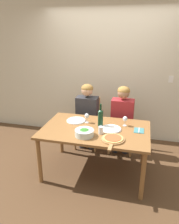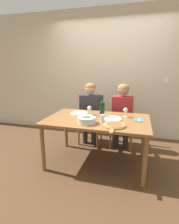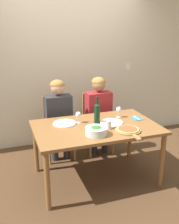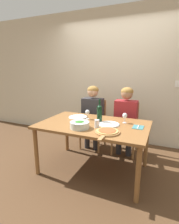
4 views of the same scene
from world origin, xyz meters
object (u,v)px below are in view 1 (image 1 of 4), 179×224
object	(u,v)px
wine_bottle	(100,117)
broccoli_bowl	(84,133)
chair_right	(122,124)
dinner_plate_right	(111,129)
water_tumbler	(101,130)
pizza_on_board	(113,139)
fork_on_napkin	(139,130)
dinner_plate_left	(76,120)
person_woman	(87,111)
wine_glass_right	(125,119)
person_man	(122,114)
wine_glass_left	(87,116)
chair_left	(89,121)

from	to	relation	value
wine_bottle	broccoli_bowl	distance (m)	0.40
chair_right	dinner_plate_right	world-z (taller)	chair_right
wine_bottle	water_tumbler	world-z (taller)	wine_bottle
pizza_on_board	dinner_plate_right	bearing A→B (deg)	103.10
chair_right	broccoli_bowl	distance (m)	1.20
water_tumbler	fork_on_napkin	size ratio (longest dim) A/B	0.60
wine_bottle	dinner_plate_left	world-z (taller)	wine_bottle
broccoli_bowl	dinner_plate_right	xyz separation A→B (m)	(0.32, 0.29, -0.04)
person_woman	wine_glass_right	distance (m)	0.89
person_man	fork_on_napkin	bearing A→B (deg)	-64.35
dinner_plate_right	pizza_on_board	xyz separation A→B (m)	(0.07, -0.32, 0.01)
wine_glass_left	pizza_on_board	bearing A→B (deg)	-44.76
wine_bottle	wine_glass_right	distance (m)	0.37
water_tumbler	pizza_on_board	bearing A→B (deg)	-37.33
chair_left	person_man	distance (m)	0.68
person_man	broccoli_bowl	distance (m)	1.06
wine_glass_left	wine_glass_right	xyz separation A→B (m)	(0.58, 0.03, 0.00)
person_woman	wine_glass_left	distance (m)	0.57
water_tumbler	wine_bottle	bearing A→B (deg)	102.71
pizza_on_board	water_tumbler	world-z (taller)	water_tumbler
chair_right	wine_bottle	size ratio (longest dim) A/B	2.68
pizza_on_board	wine_bottle	bearing A→B (deg)	121.93
wine_glass_left	wine_glass_right	world-z (taller)	same
person_woman	chair_right	bearing A→B (deg)	10.22
chair_right	pizza_on_board	xyz separation A→B (m)	(-0.02, -1.12, 0.26)
chair_left	fork_on_napkin	xyz separation A→B (m)	(0.93, -0.75, 0.25)
chair_right	broccoli_bowl	bearing A→B (deg)	-110.60
pizza_on_board	wine_glass_right	world-z (taller)	wine_glass_right
wine_glass_left	chair_left	bearing A→B (deg)	102.07
person_man	broccoli_bowl	bearing A→B (deg)	-112.77
chair_left	person_man	bearing A→B (deg)	-10.22
chair_left	wine_glass_right	distance (m)	1.02
person_man	wine_glass_right	xyz separation A→B (m)	(0.09, -0.51, 0.12)
dinner_plate_left	wine_bottle	bearing A→B (deg)	-13.21
chair_left	water_tumbler	xyz separation A→B (m)	(0.42, -0.97, 0.30)
chair_left	dinner_plate_left	world-z (taller)	chair_left
wine_glass_left	water_tumbler	size ratio (longest dim) A/B	1.39
pizza_on_board	water_tumbler	distance (m)	0.24
chair_right	pizza_on_board	world-z (taller)	chair_right
chair_right	water_tumbler	bearing A→B (deg)	-101.93
wine_bottle	dinner_plate_left	xyz separation A→B (m)	(-0.41, 0.10, -0.13)
chair_right	fork_on_napkin	distance (m)	0.85
chair_right	person_woman	size ratio (longest dim) A/B	0.77
person_woman	water_tumbler	size ratio (longest dim) A/B	11.19
dinner_plate_right	water_tumbler	size ratio (longest dim) A/B	2.75
person_man	wine_bottle	world-z (taller)	person_man
dinner_plate_left	wine_glass_right	size ratio (longest dim) A/B	1.97
wine_glass_left	fork_on_napkin	distance (m)	0.81
wine_glass_left	broccoli_bowl	bearing A→B (deg)	-79.51
chair_left	fork_on_napkin	size ratio (longest dim) A/B	5.17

